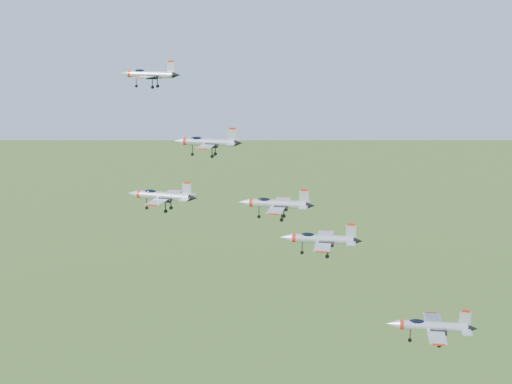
% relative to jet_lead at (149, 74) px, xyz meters
% --- Properties ---
extents(jet_lead, '(11.97, 9.95, 3.20)m').
position_rel_jet_lead_xyz_m(jet_lead, '(0.00, 0.00, 0.00)').
color(jet_lead, '#B3B8C1').
extents(jet_left_high, '(11.65, 9.82, 3.14)m').
position_rel_jet_lead_xyz_m(jet_left_high, '(16.07, -8.68, -9.84)').
color(jet_left_high, '#B3B8C1').
extents(jet_right_high, '(10.60, 8.84, 2.83)m').
position_rel_jet_lead_xyz_m(jet_right_high, '(18.67, -27.76, -14.20)').
color(jet_right_high, '#B3B8C1').
extents(jet_left_low, '(12.32, 10.38, 3.31)m').
position_rel_jet_lead_xyz_m(jet_left_low, '(28.62, -9.65, -18.73)').
color(jet_left_low, '#B3B8C1').
extents(jet_right_low, '(11.58, 9.80, 3.13)m').
position_rel_jet_lead_xyz_m(jet_right_low, '(39.49, -19.74, -20.25)').
color(jet_right_low, '#B3B8C1').
extents(jet_trail, '(13.46, 11.43, 3.65)m').
position_rel_jet_lead_xyz_m(jet_trail, '(53.84, -9.20, -35.28)').
color(jet_trail, '#B3B8C1').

